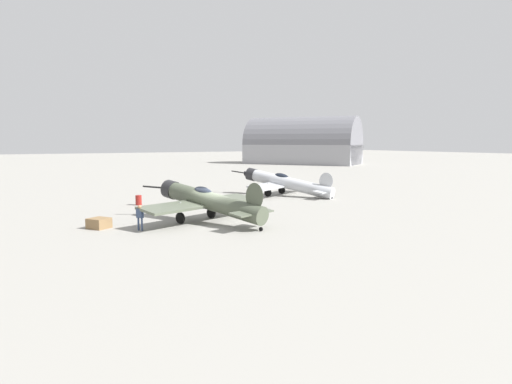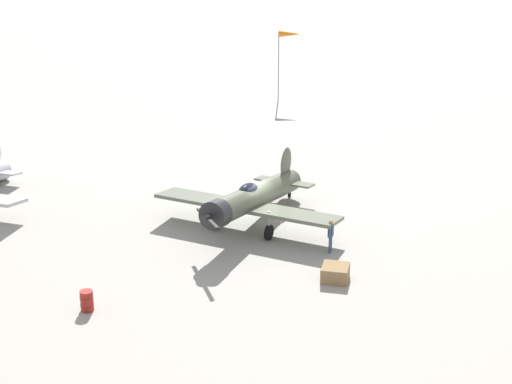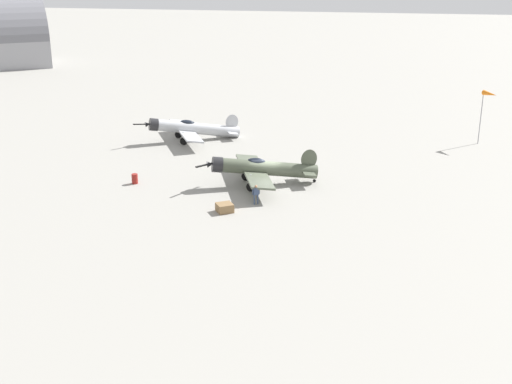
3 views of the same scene
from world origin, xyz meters
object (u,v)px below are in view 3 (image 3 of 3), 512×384
at_px(airplane_foreground, 261,168).
at_px(equipment_crate, 225,208).
at_px(ground_crew_mechanic, 256,193).
at_px(airplane_mid_apron, 192,128).
at_px(fuel_drum, 135,179).
at_px(windsock_mast, 489,96).

xyz_separation_m(airplane_foreground, equipment_crate, (-1.64, -7.27, -1.25)).
height_order(airplane_foreground, ground_crew_mechanic, airplane_foreground).
relative_size(airplane_mid_apron, fuel_drum, 11.83).
bearing_deg(windsock_mast, airplane_mid_apron, -172.45).
relative_size(airplane_foreground, equipment_crate, 6.07).
xyz_separation_m(equipment_crate, fuel_drum, (-9.82, 5.43, 0.11)).
bearing_deg(equipment_crate, fuel_drum, 151.06).
xyz_separation_m(airplane_mid_apron, ground_crew_mechanic, (11.14, -18.92, -0.39)).
height_order(ground_crew_mechanic, fuel_drum, ground_crew_mechanic).
distance_m(equipment_crate, windsock_mast, 34.82).
distance_m(airplane_foreground, airplane_mid_apron, 17.44).
relative_size(airplane_mid_apron, windsock_mast, 1.79).
relative_size(airplane_foreground, ground_crew_mechanic, 6.10).
bearing_deg(airplane_mid_apron, windsock_mast, 159.43).
distance_m(airplane_mid_apron, equipment_crate, 22.97).
distance_m(fuel_drum, windsock_mast, 38.97).
relative_size(ground_crew_mechanic, fuel_drum, 1.87).
relative_size(fuel_drum, windsock_mast, 0.15).
distance_m(airplane_mid_apron, fuel_drum, 15.75).
bearing_deg(airplane_foreground, equipment_crate, 57.07).
bearing_deg(equipment_crate, ground_crew_mechanic, 45.29).
height_order(equipment_crate, windsock_mast, windsock_mast).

